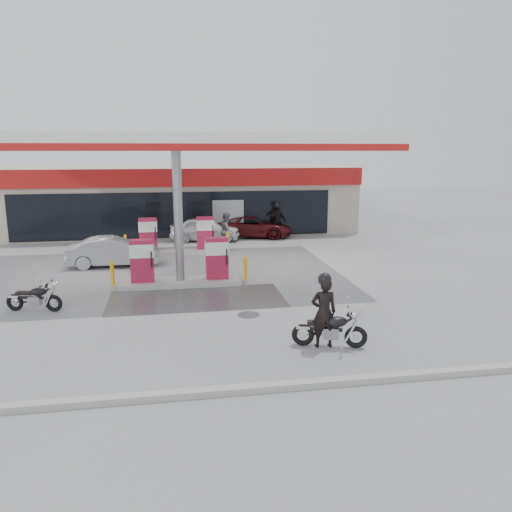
{
  "coord_description": "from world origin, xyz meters",
  "views": [
    {
      "loc": [
        -0.3,
        -16.62,
        5.04
      ],
      "look_at": [
        2.77,
        1.1,
        1.2
      ],
      "focal_mm": 35.0,
      "sensor_mm": 36.0,
      "label": 1
    }
  ],
  "objects_px": {
    "parked_car_right": "(253,226)",
    "hatchback_silver": "(113,252)",
    "attendant": "(227,230)",
    "pump_island_near": "(180,266)",
    "main_motorcycle": "(331,330)",
    "biker_main": "(324,312)",
    "biker_walking": "(277,221)",
    "parked_motorcycle": "(35,299)",
    "sedan_white": "(205,229)",
    "pump_island_far": "(177,239)"
  },
  "relations": [
    {
      "from": "sedan_white",
      "to": "attendant",
      "type": "xyz_separation_m",
      "value": [
        0.99,
        -2.2,
        0.26
      ]
    },
    {
      "from": "attendant",
      "to": "parked_car_right",
      "type": "relative_size",
      "value": 0.41
    },
    {
      "from": "biker_walking",
      "to": "parked_car_right",
      "type": "bearing_deg",
      "value": 139.33
    },
    {
      "from": "parked_motorcycle",
      "to": "biker_walking",
      "type": "bearing_deg",
      "value": 62.8
    },
    {
      "from": "pump_island_far",
      "to": "biker_main",
      "type": "relative_size",
      "value": 2.76
    },
    {
      "from": "parked_motorcycle",
      "to": "parked_car_right",
      "type": "bearing_deg",
      "value": 67.71
    },
    {
      "from": "parked_motorcycle",
      "to": "parked_car_right",
      "type": "xyz_separation_m",
      "value": [
        9.13,
        12.47,
        0.21
      ]
    },
    {
      "from": "pump_island_far",
      "to": "sedan_white",
      "type": "xyz_separation_m",
      "value": [
        1.6,
        3.2,
        -0.05
      ]
    },
    {
      "from": "biker_main",
      "to": "biker_walking",
      "type": "height_order",
      "value": "biker_walking"
    },
    {
      "from": "pump_island_far",
      "to": "attendant",
      "type": "distance_m",
      "value": 2.79
    },
    {
      "from": "pump_island_near",
      "to": "main_motorcycle",
      "type": "relative_size",
      "value": 2.68
    },
    {
      "from": "biker_walking",
      "to": "hatchback_silver",
      "type": "bearing_deg",
      "value": -164.53
    },
    {
      "from": "main_motorcycle",
      "to": "attendant",
      "type": "height_order",
      "value": "attendant"
    },
    {
      "from": "sedan_white",
      "to": "parked_car_right",
      "type": "distance_m",
      "value": 3.01
    },
    {
      "from": "biker_main",
      "to": "parked_motorcycle",
      "type": "bearing_deg",
      "value": -26.65
    },
    {
      "from": "pump_island_near",
      "to": "sedan_white",
      "type": "bearing_deg",
      "value": 80.12
    },
    {
      "from": "main_motorcycle",
      "to": "hatchback_silver",
      "type": "relative_size",
      "value": 0.49
    },
    {
      "from": "pump_island_far",
      "to": "sedan_white",
      "type": "height_order",
      "value": "pump_island_far"
    },
    {
      "from": "pump_island_near",
      "to": "biker_main",
      "type": "distance_m",
      "value": 7.69
    },
    {
      "from": "pump_island_far",
      "to": "hatchback_silver",
      "type": "xyz_separation_m",
      "value": [
        -2.83,
        -2.4,
        -0.06
      ]
    },
    {
      "from": "pump_island_far",
      "to": "hatchback_silver",
      "type": "height_order",
      "value": "pump_island_far"
    },
    {
      "from": "main_motorcycle",
      "to": "biker_main",
      "type": "height_order",
      "value": "biker_main"
    },
    {
      "from": "biker_walking",
      "to": "attendant",
      "type": "bearing_deg",
      "value": -161.11
    },
    {
      "from": "pump_island_near",
      "to": "parked_motorcycle",
      "type": "xyz_separation_m",
      "value": [
        -4.63,
        -2.47,
        -0.29
      ]
    },
    {
      "from": "sedan_white",
      "to": "hatchback_silver",
      "type": "bearing_deg",
      "value": 151.8
    },
    {
      "from": "attendant",
      "to": "parked_car_right",
      "type": "height_order",
      "value": "attendant"
    },
    {
      "from": "pump_island_near",
      "to": "hatchback_silver",
      "type": "distance_m",
      "value": 4.58
    },
    {
      "from": "pump_island_near",
      "to": "attendant",
      "type": "xyz_separation_m",
      "value": [
        2.59,
        7.0,
        0.21
      ]
    },
    {
      "from": "pump_island_near",
      "to": "parked_car_right",
      "type": "xyz_separation_m",
      "value": [
        4.5,
        10.0,
        -0.08
      ]
    },
    {
      "from": "biker_main",
      "to": "hatchback_silver",
      "type": "height_order",
      "value": "biker_main"
    },
    {
      "from": "biker_main",
      "to": "parked_car_right",
      "type": "distance_m",
      "value": 16.87
    },
    {
      "from": "sedan_white",
      "to": "biker_walking",
      "type": "bearing_deg",
      "value": -76.06
    },
    {
      "from": "parked_car_right",
      "to": "hatchback_silver",
      "type": "bearing_deg",
      "value": 146.9
    },
    {
      "from": "biker_main",
      "to": "attendant",
      "type": "bearing_deg",
      "value": -84.64
    },
    {
      "from": "biker_walking",
      "to": "main_motorcycle",
      "type": "bearing_deg",
      "value": -116.12
    },
    {
      "from": "parked_motorcycle",
      "to": "sedan_white",
      "type": "relative_size",
      "value": 0.47
    },
    {
      "from": "biker_main",
      "to": "parked_car_right",
      "type": "bearing_deg",
      "value": -91.81
    },
    {
      "from": "pump_island_far",
      "to": "biker_main",
      "type": "xyz_separation_m",
      "value": [
        3.51,
        -12.84,
        0.22
      ]
    },
    {
      "from": "pump_island_near",
      "to": "main_motorcycle",
      "type": "bearing_deg",
      "value": -61.76
    },
    {
      "from": "pump_island_far",
      "to": "parked_car_right",
      "type": "distance_m",
      "value": 6.02
    },
    {
      "from": "pump_island_far",
      "to": "biker_walking",
      "type": "height_order",
      "value": "biker_walking"
    },
    {
      "from": "parked_motorcycle",
      "to": "sedan_white",
      "type": "distance_m",
      "value": 13.23
    },
    {
      "from": "main_motorcycle",
      "to": "biker_main",
      "type": "relative_size",
      "value": 1.03
    },
    {
      "from": "biker_main",
      "to": "parked_motorcycle",
      "type": "xyz_separation_m",
      "value": [
        -8.14,
        4.37,
        -0.51
      ]
    },
    {
      "from": "pump_island_far",
      "to": "main_motorcycle",
      "type": "relative_size",
      "value": 2.68
    },
    {
      "from": "parked_motorcycle",
      "to": "biker_main",
      "type": "bearing_deg",
      "value": -14.28
    },
    {
      "from": "hatchback_silver",
      "to": "parked_car_right",
      "type": "xyz_separation_m",
      "value": [
        7.33,
        6.4,
        -0.02
      ]
    },
    {
      "from": "biker_main",
      "to": "main_motorcycle",
      "type": "bearing_deg",
      "value": 165.94
    },
    {
      "from": "sedan_white",
      "to": "hatchback_silver",
      "type": "xyz_separation_m",
      "value": [
        -4.43,
        -5.6,
        -0.01
      ]
    },
    {
      "from": "pump_island_near",
      "to": "hatchback_silver",
      "type": "relative_size",
      "value": 1.3
    }
  ]
}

